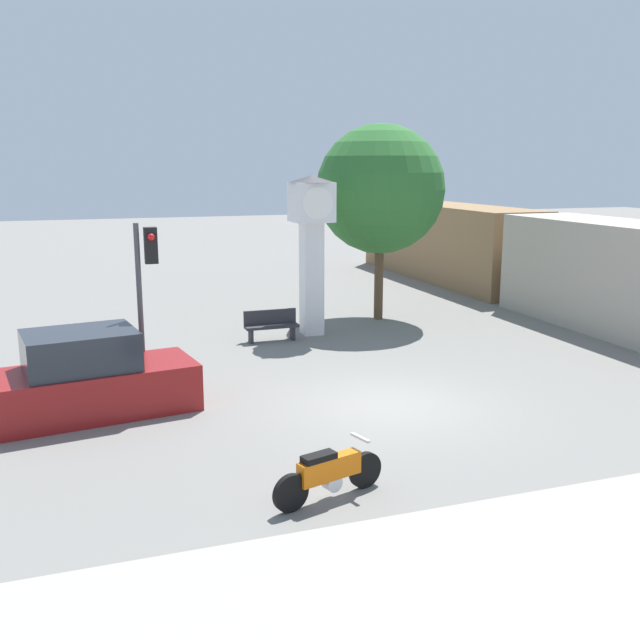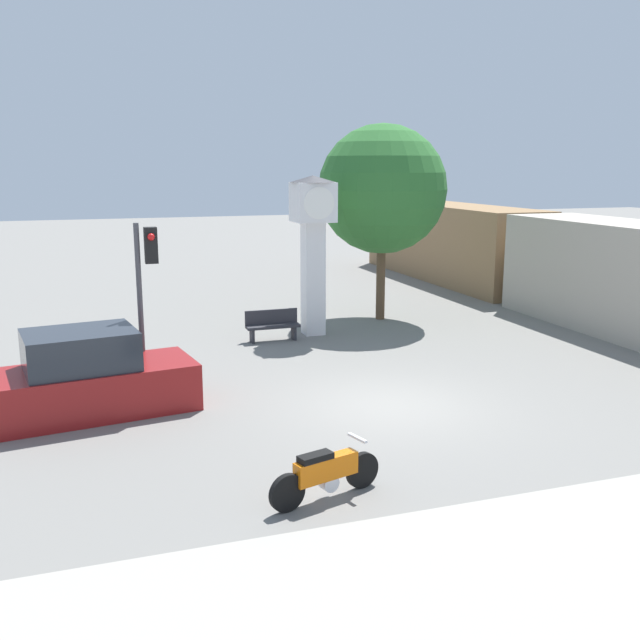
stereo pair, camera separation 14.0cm
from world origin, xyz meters
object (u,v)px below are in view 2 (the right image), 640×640
(motorcycle, at_px, (326,473))
(traffic_light, at_px, (146,277))
(clock_tower, at_px, (313,230))
(parked_car, at_px, (90,379))
(street_tree, at_px, (382,190))
(bench, at_px, (272,324))
(freight_train, at_px, (532,259))

(motorcycle, relative_size, traffic_light, 0.51)
(clock_tower, relative_size, parked_car, 1.09)
(motorcycle, xyz_separation_m, clock_tower, (3.30, 10.73, 2.78))
(traffic_light, bearing_deg, street_tree, 35.15)
(street_tree, bearing_deg, clock_tower, -154.14)
(bench, xyz_separation_m, parked_car, (-5.26, -4.98, 0.26))
(street_tree, xyz_separation_m, bench, (-4.27, -1.82, -3.86))
(freight_train, xyz_separation_m, bench, (-10.77, -2.61, -1.21))
(motorcycle, xyz_separation_m, freight_train, (12.65, 12.90, 1.27))
(clock_tower, bearing_deg, bench, -162.83)
(clock_tower, xyz_separation_m, bench, (-1.42, -0.44, -2.72))
(bench, bearing_deg, parked_car, -136.59)
(clock_tower, bearing_deg, traffic_light, -140.61)
(freight_train, distance_m, traffic_light, 16.13)
(freight_train, distance_m, parked_car, 17.77)
(motorcycle, bearing_deg, bench, 63.37)
(clock_tower, height_order, bench, clock_tower)
(freight_train, bearing_deg, motorcycle, -134.44)
(traffic_light, relative_size, parked_car, 0.88)
(parked_car, bearing_deg, motorcycle, -66.10)
(motorcycle, distance_m, street_tree, 14.14)
(freight_train, relative_size, street_tree, 3.87)
(freight_train, relative_size, bench, 15.63)
(street_tree, height_order, bench, street_tree)
(clock_tower, bearing_deg, motorcycle, -107.07)
(clock_tower, height_order, traffic_light, clock_tower)
(freight_train, bearing_deg, clock_tower, -166.94)
(freight_train, distance_m, bench, 11.15)
(freight_train, bearing_deg, parked_car, -154.68)
(clock_tower, distance_m, traffic_light, 6.94)
(parked_car, bearing_deg, traffic_light, 28.94)
(freight_train, xyz_separation_m, traffic_light, (-14.70, -6.56, 0.99))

